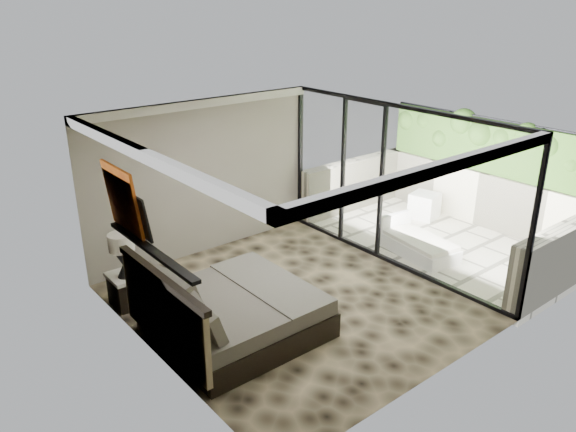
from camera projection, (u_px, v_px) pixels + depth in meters
floor at (292, 302)px, 8.69m from camera, size 5.00×5.00×0.00m
ceiling at (293, 124)px, 7.66m from camera, size 4.50×5.00×0.02m
back_wall at (203, 178)px, 9.97m from camera, size 4.50×0.02×2.80m
left_wall at (151, 261)px, 6.86m from camera, size 0.02×5.00×2.80m
glass_wall at (395, 187)px, 9.49m from camera, size 0.08×5.00×2.80m
terrace_slab at (441, 243)px, 10.91m from camera, size 3.00×5.00×0.12m
parapet_far at (484, 199)px, 11.48m from camera, size 0.30×5.00×1.10m
foliage_hedge at (491, 146)px, 11.07m from camera, size 0.36×4.60×1.10m
picture_ledge at (151, 250)px, 6.93m from camera, size 0.12×2.20×0.05m
bed at (229, 313)px, 7.73m from camera, size 2.17×2.10×1.20m
nightstand at (129, 289)px, 8.54m from camera, size 0.70×0.70×0.53m
table_lamp at (122, 250)px, 8.21m from camera, size 0.38×0.38×0.69m
abstract_canvas at (122, 199)px, 7.25m from camera, size 0.13×0.90×0.90m
framed_print at (139, 217)px, 7.09m from camera, size 0.11×0.50×0.60m
ottoman at (424, 206)px, 11.90m from camera, size 0.64×0.64×0.53m
lounger at (417, 244)px, 10.28m from camera, size 0.93×1.54×0.57m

